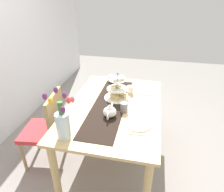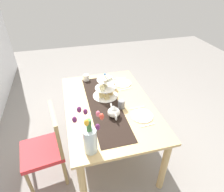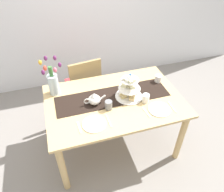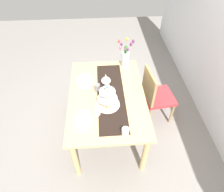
{
  "view_description": "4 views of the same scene",
  "coord_description": "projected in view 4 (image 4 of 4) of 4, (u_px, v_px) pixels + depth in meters",
  "views": [
    {
      "loc": [
        -1.79,
        -0.36,
        1.85
      ],
      "look_at": [
        0.01,
        0.03,
        0.85
      ],
      "focal_mm": 31.81,
      "sensor_mm": 36.0,
      "label": 1
    },
    {
      "loc": [
        -1.71,
        0.41,
        2.08
      ],
      "look_at": [
        0.02,
        -0.04,
        0.84
      ],
      "focal_mm": 31.02,
      "sensor_mm": 36.0,
      "label": 2
    },
    {
      "loc": [
        -0.54,
        -1.68,
        2.27
      ],
      "look_at": [
        -0.02,
        0.03,
        0.78
      ],
      "focal_mm": 34.37,
      "sensor_mm": 36.0,
      "label": 3
    },
    {
      "loc": [
        1.79,
        -0.06,
        2.55
      ],
      "look_at": [
        0.05,
        0.06,
        0.78
      ],
      "focal_mm": 31.61,
      "sensor_mm": 36.0,
      "label": 4
    }
  ],
  "objects": [
    {
      "name": "tulip_vase",
      "position": [
        125.0,
        57.0,
        2.86
      ],
      "size": [
        0.22,
        0.23,
        0.43
      ],
      "color": "silver",
      "rests_on": "dining_table"
    },
    {
      "name": "fork_left",
      "position": [
        85.0,
        74.0,
        2.83
      ],
      "size": [
        0.03,
        0.15,
        0.01
      ],
      "primitive_type": "cube",
      "rotation": [
        0.0,
        0.0,
        0.06
      ],
      "color": "silver",
      "rests_on": "dining_table"
    },
    {
      "name": "knife_left",
      "position": [
        85.0,
        88.0,
        2.62
      ],
      "size": [
        0.02,
        0.17,
        0.01
      ],
      "primitive_type": "cube",
      "rotation": [
        0.0,
        0.0,
        0.02
      ],
      "color": "silver",
      "rests_on": "dining_table"
    },
    {
      "name": "mug_grey",
      "position": [
        97.0,
        87.0,
        2.56
      ],
      "size": [
        0.08,
        0.08,
        0.09
      ],
      "primitive_type": "cylinder",
      "color": "slate",
      "rests_on": "table_runner"
    },
    {
      "name": "tiered_cake_stand",
      "position": [
        107.0,
        99.0,
        2.35
      ],
      "size": [
        0.3,
        0.3,
        0.3
      ],
      "color": "beige",
      "rests_on": "table_runner"
    },
    {
      "name": "fork_right",
      "position": [
        84.0,
        111.0,
        2.35
      ],
      "size": [
        0.03,
        0.15,
        0.01
      ],
      "primitive_type": "cube",
      "rotation": [
        0.0,
        0.0,
        0.1
      ],
      "color": "silver",
      "rests_on": "dining_table"
    },
    {
      "name": "mug_white_text",
      "position": [
        97.0,
        112.0,
        2.28
      ],
      "size": [
        0.08,
        0.08,
        0.09
      ],
      "primitive_type": "cylinder",
      "color": "white",
      "rests_on": "dining_table"
    },
    {
      "name": "dinner_plate_right",
      "position": [
        83.0,
        120.0,
        2.24
      ],
      "size": [
        0.23,
        0.23,
        0.01
      ],
      "primitive_type": "cylinder",
      "color": "white",
      "rests_on": "dining_table"
    },
    {
      "name": "dinner_plate_left",
      "position": [
        85.0,
        81.0,
        2.72
      ],
      "size": [
        0.23,
        0.23,
        0.01
      ],
      "primitive_type": "cylinder",
      "color": "white",
      "rests_on": "dining_table"
    },
    {
      "name": "dining_table",
      "position": [
        107.0,
        101.0,
        2.62
      ],
      "size": [
        1.47,
        0.97,
        0.75
      ],
      "color": "tan",
      "rests_on": "ground_plane"
    },
    {
      "name": "chair_left",
      "position": [
        155.0,
        94.0,
        2.9
      ],
      "size": [
        0.47,
        0.47,
        0.91
      ],
      "color": "#9C8254",
      "rests_on": "ground_plane"
    },
    {
      "name": "table_runner",
      "position": [
        111.0,
        95.0,
        2.54
      ],
      "size": [
        1.25,
        0.34,
        0.0
      ],
      "primitive_type": "cube",
      "color": "black",
      "rests_on": "dining_table"
    },
    {
      "name": "ground_plane",
      "position": [
        108.0,
        129.0,
        3.07
      ],
      "size": [
        8.0,
        8.0,
        0.0
      ],
      "primitive_type": "plane",
      "color": "gray"
    },
    {
      "name": "teapot",
      "position": [
        106.0,
        80.0,
        2.65
      ],
      "size": [
        0.24,
        0.13,
        0.14
      ],
      "color": "white",
      "rests_on": "table_runner"
    },
    {
      "name": "cream_jug",
      "position": [
        125.0,
        131.0,
        2.09
      ],
      "size": [
        0.08,
        0.08,
        0.08
      ],
      "primitive_type": "cylinder",
      "color": "white",
      "rests_on": "dining_table"
    },
    {
      "name": "knife_right",
      "position": [
        83.0,
        131.0,
        2.14
      ],
      "size": [
        0.02,
        0.17,
        0.01
      ],
      "primitive_type": "cube",
      "rotation": [
        0.0,
        0.0,
        -0.05
      ],
      "color": "silver",
      "rests_on": "dining_table"
    }
  ]
}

